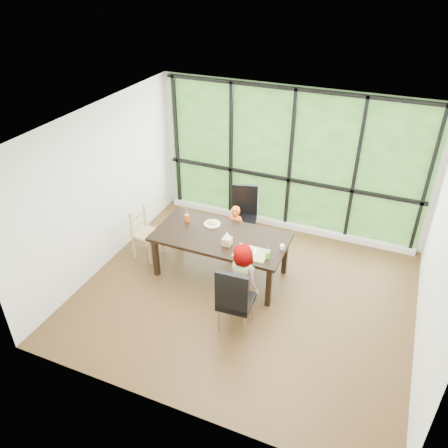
% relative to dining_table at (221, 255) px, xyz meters
% --- Properties ---
extents(ground, '(5.00, 5.00, 0.00)m').
position_rel_dining_table_xyz_m(ground, '(0.57, -0.33, -0.38)').
color(ground, black).
rests_on(ground, ground).
extents(back_wall, '(5.00, 0.00, 5.00)m').
position_rel_dining_table_xyz_m(back_wall, '(0.57, 1.92, 0.98)').
color(back_wall, silver).
rests_on(back_wall, ground).
extents(foliage_backdrop, '(4.80, 0.02, 2.65)m').
position_rel_dining_table_xyz_m(foliage_backdrop, '(0.57, 1.90, 0.98)').
color(foliage_backdrop, '#254D1C').
rests_on(foliage_backdrop, back_wall).
extents(window_mullions, '(4.80, 0.06, 2.65)m').
position_rel_dining_table_xyz_m(window_mullions, '(0.57, 1.86, 0.98)').
color(window_mullions, black).
rests_on(window_mullions, back_wall).
extents(window_sill, '(4.80, 0.12, 0.10)m').
position_rel_dining_table_xyz_m(window_sill, '(0.57, 1.82, -0.33)').
color(window_sill, silver).
rests_on(window_sill, ground).
extents(dining_table, '(2.20, 1.22, 0.75)m').
position_rel_dining_table_xyz_m(dining_table, '(0.00, 0.00, 0.00)').
color(dining_table, black).
rests_on(dining_table, ground).
extents(chair_window_leather, '(0.56, 0.56, 1.08)m').
position_rel_dining_table_xyz_m(chair_window_leather, '(0.01, 1.01, 0.17)').
color(chair_window_leather, black).
rests_on(chair_window_leather, ground).
extents(chair_interior_leather, '(0.48, 0.48, 1.08)m').
position_rel_dining_table_xyz_m(chair_interior_leather, '(0.68, -1.04, 0.17)').
color(chair_interior_leather, black).
rests_on(chair_interior_leather, ground).
extents(chair_end_beech, '(0.45, 0.46, 0.90)m').
position_rel_dining_table_xyz_m(chair_end_beech, '(-1.37, -0.01, 0.08)').
color(chair_end_beech, tan).
rests_on(chair_end_beech, ground).
extents(child_toddler, '(0.36, 0.25, 0.93)m').
position_rel_dining_table_xyz_m(child_toddler, '(-0.00, 0.64, 0.09)').
color(child_toddler, orange).
rests_on(child_toddler, ground).
extents(child_older, '(0.63, 0.54, 1.10)m').
position_rel_dining_table_xyz_m(child_older, '(0.63, -0.60, 0.17)').
color(child_older, gray).
rests_on(child_older, ground).
extents(placemat, '(0.49, 0.36, 0.01)m').
position_rel_dining_table_xyz_m(placemat, '(0.60, -0.26, 0.38)').
color(placemat, tan).
rests_on(placemat, dining_table).
extents(plate_far, '(0.27, 0.27, 0.02)m').
position_rel_dining_table_xyz_m(plate_far, '(-0.26, 0.26, 0.38)').
color(plate_far, white).
rests_on(plate_far, dining_table).
extents(plate_near, '(0.24, 0.24, 0.02)m').
position_rel_dining_table_xyz_m(plate_near, '(0.56, -0.21, 0.38)').
color(plate_near, white).
rests_on(plate_near, dining_table).
extents(orange_cup, '(0.08, 0.08, 0.12)m').
position_rel_dining_table_xyz_m(orange_cup, '(-0.69, 0.20, 0.44)').
color(orange_cup, '#FB4904').
rests_on(orange_cup, dining_table).
extents(green_cup, '(0.07, 0.07, 0.10)m').
position_rel_dining_table_xyz_m(green_cup, '(0.87, -0.28, 0.43)').
color(green_cup, '#4CC61F').
rests_on(green_cup, dining_table).
extents(white_mug, '(0.07, 0.07, 0.07)m').
position_rel_dining_table_xyz_m(white_mug, '(1.00, 0.02, 0.41)').
color(white_mug, white).
rests_on(white_mug, dining_table).
extents(tissue_box, '(0.14, 0.14, 0.12)m').
position_rel_dining_table_xyz_m(tissue_box, '(0.19, -0.19, 0.43)').
color(tissue_box, tan).
rests_on(tissue_box, dining_table).
extents(crepe_rolls_far, '(0.20, 0.12, 0.04)m').
position_rel_dining_table_xyz_m(crepe_rolls_far, '(-0.26, 0.26, 0.41)').
color(crepe_rolls_far, tan).
rests_on(crepe_rolls_far, plate_far).
extents(crepe_rolls_near, '(0.15, 0.12, 0.04)m').
position_rel_dining_table_xyz_m(crepe_rolls_near, '(0.56, -0.21, 0.41)').
color(crepe_rolls_near, tan).
rests_on(crepe_rolls_near, plate_near).
extents(straw_white, '(0.01, 0.04, 0.20)m').
position_rel_dining_table_xyz_m(straw_white, '(-0.69, 0.20, 0.54)').
color(straw_white, white).
rests_on(straw_white, orange_cup).
extents(straw_pink, '(0.01, 0.04, 0.20)m').
position_rel_dining_table_xyz_m(straw_pink, '(0.87, -0.28, 0.52)').
color(straw_pink, pink).
rests_on(straw_pink, green_cup).
extents(tissue, '(0.12, 0.12, 0.11)m').
position_rel_dining_table_xyz_m(tissue, '(0.19, -0.19, 0.55)').
color(tissue, white).
rests_on(tissue, tissue_box).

